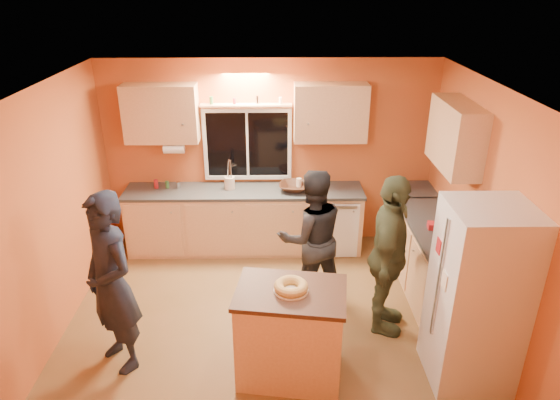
{
  "coord_description": "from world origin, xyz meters",
  "views": [
    {
      "loc": [
        0.04,
        -4.52,
        3.57
      ],
      "look_at": [
        0.12,
        0.4,
        1.34
      ],
      "focal_mm": 32.0,
      "sensor_mm": 36.0,
      "label": 1
    }
  ],
  "objects_px": {
    "person_right": "(389,256)",
    "person_left": "(111,284)",
    "refrigerator": "(477,297)",
    "island": "(290,333)",
    "person_center": "(311,237)"
  },
  "relations": [
    {
      "from": "person_right",
      "to": "person_left",
      "type": "bearing_deg",
      "value": 117.23
    },
    {
      "from": "person_right",
      "to": "refrigerator",
      "type": "bearing_deg",
      "value": -121.61
    },
    {
      "from": "island",
      "to": "person_left",
      "type": "xyz_separation_m",
      "value": [
        -1.68,
        0.2,
        0.43
      ]
    },
    {
      "from": "person_left",
      "to": "person_center",
      "type": "relative_size",
      "value": 1.12
    },
    {
      "from": "island",
      "to": "person_center",
      "type": "height_order",
      "value": "person_center"
    },
    {
      "from": "refrigerator",
      "to": "person_left",
      "type": "height_order",
      "value": "person_left"
    },
    {
      "from": "refrigerator",
      "to": "person_right",
      "type": "height_order",
      "value": "refrigerator"
    },
    {
      "from": "person_left",
      "to": "person_right",
      "type": "bearing_deg",
      "value": 55.6
    },
    {
      "from": "refrigerator",
      "to": "person_left",
      "type": "bearing_deg",
      "value": 176.04
    },
    {
      "from": "refrigerator",
      "to": "person_center",
      "type": "xyz_separation_m",
      "value": [
        -1.41,
        1.28,
        -0.08
      ]
    },
    {
      "from": "person_center",
      "to": "person_right",
      "type": "xyz_separation_m",
      "value": [
        0.76,
        -0.55,
        0.07
      ]
    },
    {
      "from": "person_left",
      "to": "person_right",
      "type": "distance_m",
      "value": 2.77
    },
    {
      "from": "person_right",
      "to": "person_center",
      "type": "bearing_deg",
      "value": 70.88
    },
    {
      "from": "refrigerator",
      "to": "person_center",
      "type": "distance_m",
      "value": 1.91
    },
    {
      "from": "island",
      "to": "person_center",
      "type": "xyz_separation_m",
      "value": [
        0.28,
        1.25,
        0.33
      ]
    }
  ]
}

